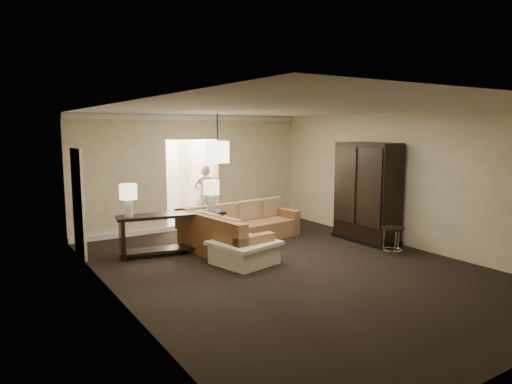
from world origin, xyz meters
TOP-DOWN VIEW (x-y plane):
  - ground at (0.00, 0.00)m, footprint 8.00×8.00m
  - wall_back at (0.00, 4.00)m, footprint 6.00×0.04m
  - wall_left at (-3.00, 0.00)m, footprint 0.04×8.00m
  - wall_right at (3.00, 0.00)m, footprint 0.04×8.00m
  - ceiling at (0.00, 0.00)m, footprint 6.00×8.00m
  - crown_molding at (0.00, 3.95)m, footprint 6.00×0.10m
  - baseboard at (0.00, 3.95)m, footprint 6.00×0.10m
  - side_door at (-2.97, 2.80)m, footprint 0.05×0.90m
  - foyer at (0.00, 5.34)m, footprint 1.44×2.02m
  - sectional_sofa at (0.00, 1.82)m, footprint 2.87×2.44m
  - coffee_table at (-0.54, 0.67)m, footprint 1.26×1.26m
  - console_table at (-1.40, 2.00)m, footprint 2.15×0.83m
  - armoire at (2.59, 0.68)m, footprint 0.65×1.51m
  - drink_table at (2.23, -0.38)m, footprint 0.44×0.44m
  - table_lamp_left at (-2.20, 2.14)m, footprint 0.32×0.32m
  - table_lamp_right at (-0.60, 1.86)m, footprint 0.32×0.32m
  - pendant_light at (0.00, 2.70)m, footprint 0.38×0.38m
  - person at (0.45, 4.30)m, footprint 0.70×0.56m

SIDE VIEW (x-z plane):
  - ground at x=0.00m, z-range 0.00..0.00m
  - baseboard at x=0.00m, z-range 0.00..0.12m
  - coffee_table at x=-0.54m, z-range 0.00..0.44m
  - sectional_sofa at x=0.00m, z-range -0.08..0.75m
  - drink_table at x=2.23m, z-range 0.12..0.67m
  - console_table at x=-1.40m, z-range 0.08..0.89m
  - person at x=0.45m, z-range 0.00..1.70m
  - armoire at x=2.59m, z-range -0.05..2.12m
  - side_door at x=-2.97m, z-range 0.00..2.10m
  - table_lamp_left at x=-2.20m, z-range 0.92..1.54m
  - table_lamp_right at x=-0.60m, z-range 0.92..1.54m
  - foyer at x=0.00m, z-range -0.10..2.70m
  - wall_back at x=0.00m, z-range 0.00..2.80m
  - wall_left at x=-3.00m, z-range 0.00..2.80m
  - wall_right at x=3.00m, z-range 0.00..2.80m
  - pendant_light at x=0.00m, z-range 1.41..2.50m
  - crown_molding at x=0.00m, z-range 2.67..2.79m
  - ceiling at x=0.00m, z-range 2.79..2.81m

